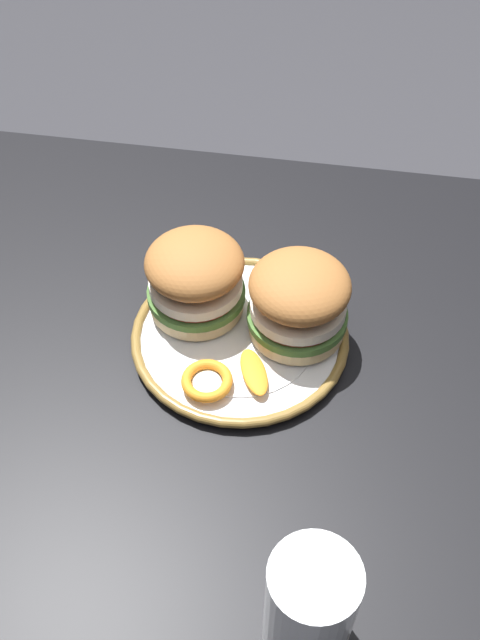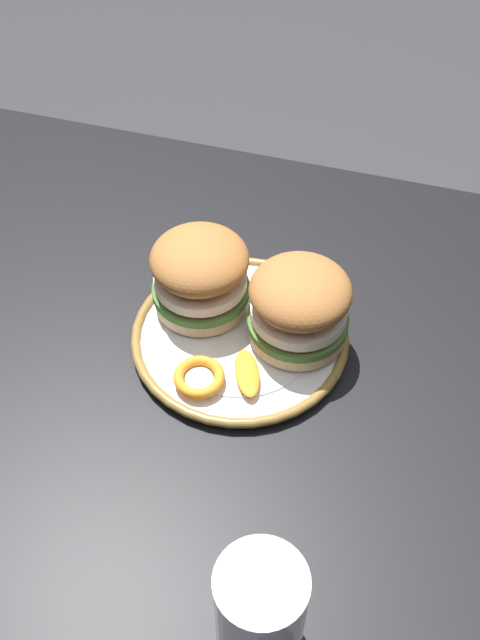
{
  "view_description": "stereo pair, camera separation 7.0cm",
  "coord_description": "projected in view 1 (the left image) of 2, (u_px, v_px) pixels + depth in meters",
  "views": [
    {
      "loc": [
        0.09,
        -0.52,
        1.41
      ],
      "look_at": [
        -0.01,
        0.04,
        0.74
      ],
      "focal_mm": 42.19,
      "sensor_mm": 36.0,
      "label": 1
    },
    {
      "loc": [
        0.15,
        -0.51,
        1.41
      ],
      "look_at": [
        -0.01,
        0.04,
        0.74
      ],
      "focal_mm": 42.19,
      "sensor_mm": 36.0,
      "label": 2
    }
  ],
  "objects": [
    {
      "name": "ground_plane",
      "position": [
        239.0,
        595.0,
        1.41
      ],
      "size": [
        8.0,
        8.0,
        0.0
      ],
      "primitive_type": "plane",
      "color": "#333338"
    },
    {
      "name": "dining_table",
      "position": [
        239.0,
        420.0,
        0.96
      ],
      "size": [
        1.19,
        0.81,
        0.7
      ],
      "color": "black",
      "rests_on": "ground"
    },
    {
      "name": "dinner_plate",
      "position": [
        240.0,
        337.0,
        0.9
      ],
      "size": [
        0.26,
        0.26,
        0.02
      ],
      "color": "white",
      "rests_on": "dining_table"
    },
    {
      "name": "sandwich_half_left",
      "position": [
        195.0,
        277.0,
        0.88
      ],
      "size": [
        0.13,
        0.13,
        0.1
      ],
      "color": "beige",
      "rests_on": "dinner_plate"
    },
    {
      "name": "sandwich_half_right",
      "position": [
        299.0,
        300.0,
        0.86
      ],
      "size": [
        0.12,
        0.12,
        0.1
      ],
      "color": "beige",
      "rests_on": "dinner_plate"
    },
    {
      "name": "orange_peel_curled",
      "position": [
        207.0,
        381.0,
        0.84
      ],
      "size": [
        0.08,
        0.08,
        0.01
      ],
      "color": "orange",
      "rests_on": "dinner_plate"
    },
    {
      "name": "orange_peel_strip_long",
      "position": [
        254.0,
        372.0,
        0.85
      ],
      "size": [
        0.05,
        0.07,
        0.01
      ],
      "color": "orange",
      "rests_on": "dinner_plate"
    },
    {
      "name": "drinking_glass",
      "position": [
        309.0,
        611.0,
        0.64
      ],
      "size": [
        0.08,
        0.08,
        0.14
      ],
      "color": "white",
      "rests_on": "dining_table"
    }
  ]
}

